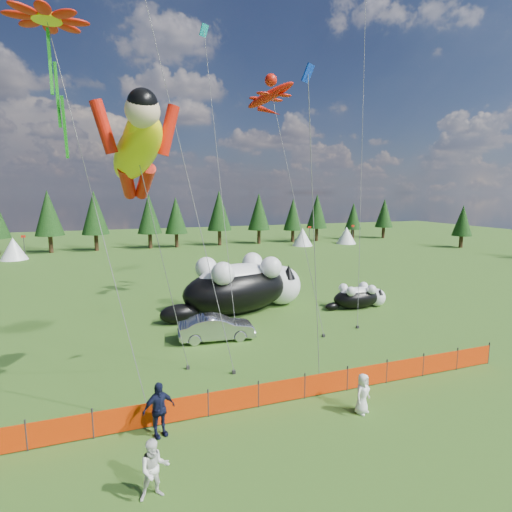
{
  "coord_description": "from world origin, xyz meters",
  "views": [
    {
      "loc": [
        -5.95,
        -16.64,
        8.31
      ],
      "look_at": [
        1.39,
        4.0,
        4.83
      ],
      "focal_mm": 28.0,
      "sensor_mm": 36.0,
      "label": 1
    }
  ],
  "objects": [
    {
      "name": "cat_large",
      "position": [
        2.38,
        9.44,
        1.87
      ],
      "size": [
        10.76,
        5.71,
        3.94
      ],
      "rotation": [
        0.0,
        0.0,
        0.25
      ],
      "color": "black",
      "rests_on": "ground"
    },
    {
      "name": "flower_kite",
      "position": [
        -7.88,
        0.76,
        14.43
      ],
      "size": [
        4.61,
        5.2,
        15.11
      ],
      "color": "red",
      "rests_on": "ground"
    },
    {
      "name": "superhero_kite",
      "position": [
        -5.0,
        -0.39,
        9.89
      ],
      "size": [
        5.45,
        5.72,
        12.16
      ],
      "color": "#FFE90D",
      "rests_on": "ground"
    },
    {
      "name": "spectator_c",
      "position": [
        -4.85,
        -3.6,
        0.98
      ],
      "size": [
        1.26,
        0.89,
        1.95
      ],
      "primitive_type": "imported",
      "rotation": [
        0.0,
        0.0,
        0.29
      ],
      "color": "#121633",
      "rests_on": "ground"
    },
    {
      "name": "gecko_kite",
      "position": [
        5.33,
        11.96,
        15.36
      ],
      "size": [
        5.85,
        12.11,
        17.68
      ],
      "color": "red",
      "rests_on": "ground"
    },
    {
      "name": "cat_small",
      "position": [
        10.6,
        7.44,
        0.84
      ],
      "size": [
        4.88,
        1.79,
        1.76
      ],
      "rotation": [
        0.0,
        0.0,
        -0.02
      ],
      "color": "black",
      "rests_on": "ground"
    },
    {
      "name": "festival_tents",
      "position": [
        11.0,
        40.0,
        1.4
      ],
      "size": [
        50.0,
        3.2,
        2.8
      ],
      "primitive_type": null,
      "color": "white",
      "rests_on": "ground"
    },
    {
      "name": "spectator_e",
      "position": [
        2.58,
        -4.7,
        0.78
      ],
      "size": [
        0.9,
        0.78,
        1.56
      ],
      "primitive_type": "imported",
      "rotation": [
        0.0,
        0.0,
        0.46
      ],
      "color": "white",
      "rests_on": "ground"
    },
    {
      "name": "ground",
      "position": [
        0.0,
        0.0,
        0.0
      ],
      "size": [
        160.0,
        160.0,
        0.0
      ],
      "primitive_type": "plane",
      "color": "#15380A",
      "rests_on": "ground"
    },
    {
      "name": "diamond_kite_a",
      "position": [
        -3.94,
        5.11,
        17.57
      ],
      "size": [
        3.59,
        5.7,
        19.57
      ],
      "color": "#0B30B2",
      "rests_on": "ground"
    },
    {
      "name": "car",
      "position": [
        -0.78,
        4.64,
        0.71
      ],
      "size": [
        4.45,
        1.91,
        1.42
      ],
      "primitive_type": "imported",
      "rotation": [
        0.0,
        0.0,
        1.48
      ],
      "color": "#B9BABE",
      "rests_on": "ground"
    },
    {
      "name": "diamond_kite_d",
      "position": [
        0.79,
        13.04,
        18.85
      ],
      "size": [
        1.1,
        8.88,
        21.36
      ],
      "color": "#0EA2A9",
      "rests_on": "ground"
    },
    {
      "name": "diamond_kite_c",
      "position": [
        1.49,
        -1.87,
        12.17
      ],
      "size": [
        1.25,
        0.68,
        13.58
      ],
      "color": "#0B30B2",
      "rests_on": "ground"
    },
    {
      "name": "spectator_b",
      "position": [
        -5.28,
        -6.45,
        0.86
      ],
      "size": [
        0.86,
        0.53,
        1.71
      ],
      "primitive_type": "imported",
      "rotation": [
        0.0,
        0.0,
        0.05
      ],
      "color": "white",
      "rests_on": "ground"
    },
    {
      "name": "safety_fence",
      "position": [
        0.0,
        -3.0,
        0.5
      ],
      "size": [
        22.06,
        0.06,
        1.1
      ],
      "color": "#262626",
      "rests_on": "ground"
    },
    {
      "name": "tree_line",
      "position": [
        0.0,
        45.0,
        4.0
      ],
      "size": [
        90.0,
        4.0,
        8.0
      ],
      "primitive_type": null,
      "color": "black",
      "rests_on": "ground"
    },
    {
      "name": "diamond_kite_b",
      "position": [
        11.71,
        9.75,
        21.08
      ],
      "size": [
        4.64,
        6.99,
        24.03
      ],
      "color": "#0EA2A9",
      "rests_on": "ground"
    }
  ]
}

